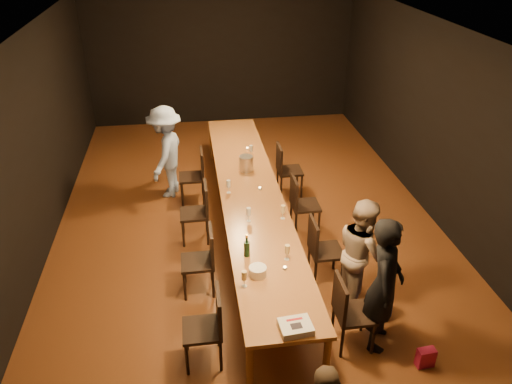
{
  "coord_description": "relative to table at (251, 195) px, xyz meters",
  "views": [
    {
      "loc": [
        -0.84,
        -6.4,
        4.34
      ],
      "look_at": [
        0.02,
        -0.45,
        1.0
      ],
      "focal_mm": 35.0,
      "sensor_mm": 36.0,
      "label": 1
    }
  ],
  "objects": [
    {
      "name": "ground",
      "position": [
        0.0,
        0.0,
        -0.7
      ],
      "size": [
        10.0,
        10.0,
        0.0
      ],
      "primitive_type": "plane",
      "color": "#4C2613",
      "rests_on": "ground"
    },
    {
      "name": "room_shell",
      "position": [
        0.0,
        0.0,
        1.38
      ],
      "size": [
        6.04,
        10.04,
        3.02
      ],
      "color": "black",
      "rests_on": "ground"
    },
    {
      "name": "table",
      "position": [
        0.0,
        0.0,
        0.0
      ],
      "size": [
        0.9,
        6.0,
        0.75
      ],
      "color": "brown",
      "rests_on": "ground"
    },
    {
      "name": "chair_right_0",
      "position": [
        0.85,
        -2.4,
        -0.24
      ],
      "size": [
        0.42,
        0.42,
        0.93
      ],
      "primitive_type": null,
      "rotation": [
        0.0,
        0.0,
        -1.57
      ],
      "color": "black",
      "rests_on": "ground"
    },
    {
      "name": "chair_right_1",
      "position": [
        0.85,
        -1.2,
        -0.24
      ],
      "size": [
        0.42,
        0.42,
        0.93
      ],
      "primitive_type": null,
      "rotation": [
        0.0,
        0.0,
        -1.57
      ],
      "color": "black",
      "rests_on": "ground"
    },
    {
      "name": "chair_right_2",
      "position": [
        0.85,
        0.0,
        -0.24
      ],
      "size": [
        0.42,
        0.42,
        0.93
      ],
      "primitive_type": null,
      "rotation": [
        0.0,
        0.0,
        -1.57
      ],
      "color": "black",
      "rests_on": "ground"
    },
    {
      "name": "chair_right_3",
      "position": [
        0.85,
        1.2,
        -0.24
      ],
      "size": [
        0.42,
        0.42,
        0.93
      ],
      "primitive_type": null,
      "rotation": [
        0.0,
        0.0,
        -1.57
      ],
      "color": "black",
      "rests_on": "ground"
    },
    {
      "name": "chair_left_0",
      "position": [
        -0.85,
        -2.4,
        -0.24
      ],
      "size": [
        0.42,
        0.42,
        0.93
      ],
      "primitive_type": null,
      "rotation": [
        0.0,
        0.0,
        1.57
      ],
      "color": "black",
      "rests_on": "ground"
    },
    {
      "name": "chair_left_1",
      "position": [
        -0.85,
        -1.2,
        -0.24
      ],
      "size": [
        0.42,
        0.42,
        0.93
      ],
      "primitive_type": null,
      "rotation": [
        0.0,
        0.0,
        1.57
      ],
      "color": "black",
      "rests_on": "ground"
    },
    {
      "name": "chair_left_2",
      "position": [
        -0.85,
        0.0,
        -0.24
      ],
      "size": [
        0.42,
        0.42,
        0.93
      ],
      "primitive_type": null,
      "rotation": [
        0.0,
        0.0,
        1.57
      ],
      "color": "black",
      "rests_on": "ground"
    },
    {
      "name": "chair_left_3",
      "position": [
        -0.85,
        1.2,
        -0.24
      ],
      "size": [
        0.42,
        0.42,
        0.93
      ],
      "primitive_type": null,
      "rotation": [
        0.0,
        0.0,
        1.57
      ],
      "color": "black",
      "rests_on": "ground"
    },
    {
      "name": "woman_birthday",
      "position": [
        1.15,
        -2.39,
        0.12
      ],
      "size": [
        0.6,
        0.71,
        1.65
      ],
      "primitive_type": "imported",
      "rotation": [
        0.0,
        0.0,
        1.16
      ],
      "color": "black",
      "rests_on": "ground"
    },
    {
      "name": "woman_tan",
      "position": [
        1.15,
        -1.67,
        0.03
      ],
      "size": [
        0.58,
        0.73,
        1.46
      ],
      "primitive_type": "imported",
      "rotation": [
        0.0,
        0.0,
        1.61
      ],
      "color": "tan",
      "rests_on": "ground"
    },
    {
      "name": "man_blue",
      "position": [
        -1.25,
        1.49,
        0.11
      ],
      "size": [
        0.88,
        1.17,
        1.62
      ],
      "primitive_type": "imported",
      "rotation": [
        0.0,
        0.0,
        -1.87
      ],
      "color": "#99B5ED",
      "rests_on": "ground"
    },
    {
      "name": "gift_bag_red",
      "position": [
        1.55,
        -2.83,
        -0.59
      ],
      "size": [
        0.2,
        0.12,
        0.23
      ],
      "primitive_type": "cube",
      "rotation": [
        0.0,
        0.0,
        0.07
      ],
      "color": "#B81B4B",
      "rests_on": "ground"
    },
    {
      "name": "gift_bag_blue",
      "position": [
        1.33,
        -2.01,
        -0.54
      ],
      "size": [
        0.3,
        0.24,
        0.32
      ],
      "primitive_type": "cube",
      "rotation": [
        0.0,
        0.0,
        0.31
      ],
      "color": "#283AB1",
      "rests_on": "ground"
    },
    {
      "name": "birthday_cake",
      "position": [
        0.07,
        -2.84,
        0.09
      ],
      "size": [
        0.34,
        0.28,
        0.08
      ],
      "rotation": [
        0.0,
        0.0,
        0.08
      ],
      "color": "white",
      "rests_on": "table"
    },
    {
      "name": "plate_stack",
      "position": [
        -0.18,
        -1.95,
        0.11
      ],
      "size": [
        0.27,
        0.27,
        0.11
      ],
      "primitive_type": "cylinder",
      "rotation": [
        0.0,
        0.0,
        0.42
      ],
      "color": "white",
      "rests_on": "table"
    },
    {
      "name": "champagne_bottle",
      "position": [
        -0.25,
        -1.56,
        0.2
      ],
      "size": [
        0.08,
        0.08,
        0.3
      ],
      "primitive_type": null,
      "rotation": [
        0.0,
        0.0,
        -0.08
      ],
      "color": "black",
      "rests_on": "table"
    },
    {
      "name": "ice_bucket",
      "position": [
        0.03,
        0.73,
        0.17
      ],
      "size": [
        0.28,
        0.28,
        0.25
      ],
      "primitive_type": "cylinder",
      "rotation": [
        0.0,
        0.0,
        0.32
      ],
      "color": "#AAAAAF",
      "rests_on": "table"
    },
    {
      "name": "wineglass_0",
      "position": [
        -0.35,
        -2.12,
        0.15
      ],
      "size": [
        0.06,
        0.06,
        0.21
      ],
      "primitive_type": null,
      "color": "beige",
      "rests_on": "table"
    },
    {
      "name": "wineglass_1",
      "position": [
        0.21,
        -1.7,
        0.15
      ],
      "size": [
        0.06,
        0.06,
        0.21
      ],
      "primitive_type": null,
      "color": "beige",
      "rests_on": "table"
    },
    {
      "name": "wineglass_2",
      "position": [
        -0.13,
        -0.79,
        0.15
      ],
      "size": [
        0.06,
        0.06,
        0.21
      ],
      "primitive_type": null,
      "color": "silver",
      "rests_on": "table"
    },
    {
      "name": "wineglass_3",
      "position": [
        0.33,
        -0.79,
        0.15
      ],
      "size": [
        0.06,
        0.06,
        0.21
      ],
      "primitive_type": null,
      "color": "beige",
      "rests_on": "table"
    },
    {
      "name": "wineglass_4",
      "position": [
        -0.32,
        0.03,
        0.15
      ],
      "size": [
        0.06,
        0.06,
        0.21
      ],
      "primitive_type": null,
      "color": "silver",
      "rests_on": "table"
    },
    {
      "name": "wineglass_5",
      "position": [
        0.18,
        1.23,
        0.15
      ],
      "size": [
        0.06,
        0.06,
        0.21
      ],
      "primitive_type": null,
      "color": "silver",
      "rests_on": "table"
    },
    {
      "name": "tealight_near",
      "position": [
        0.15,
        -1.88,
        0.06
      ],
      "size": [
        0.05,
        0.05,
        0.03
      ],
      "primitive_type": "cylinder",
      "color": "#B2B7B2",
      "rests_on": "table"
    },
    {
      "name": "tealight_mid",
      "position": [
        0.15,
        0.07,
        0.06
      ],
      "size": [
        0.05,
        0.05,
        0.03
      ],
      "primitive_type": "cylinder",
      "color": "#B2B7B2",
      "rests_on": "table"
    },
    {
      "name": "tealight_far",
      "position": [
        0.15,
        1.54,
        0.06
      ],
      "size": [
        0.05,
        0.05,
        0.03
      ],
      "primitive_type": "cylinder",
      "color": "#B2B7B2",
      "rests_on": "table"
    }
  ]
}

